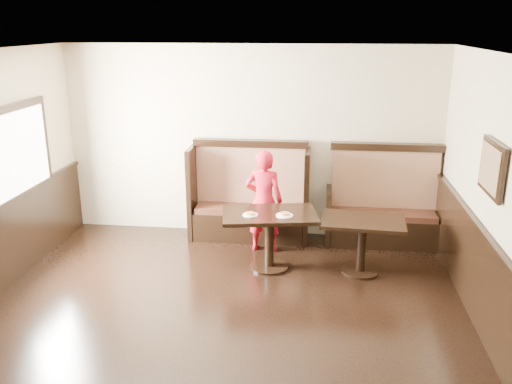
% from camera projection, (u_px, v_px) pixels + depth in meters
% --- Properties ---
extents(ground, '(7.00, 7.00, 0.00)m').
position_uv_depth(ground, '(204.00, 368.00, 5.05)').
color(ground, black).
rests_on(ground, ground).
extents(room_shell, '(7.00, 7.00, 7.00)m').
position_uv_depth(room_shell, '(178.00, 288.00, 5.15)').
color(room_shell, tan).
rests_on(room_shell, ground).
extents(booth_main, '(1.75, 0.72, 1.45)m').
position_uv_depth(booth_main, '(249.00, 203.00, 8.01)').
color(booth_main, black).
rests_on(booth_main, ground).
extents(booth_neighbor, '(1.65, 0.72, 1.45)m').
position_uv_depth(booth_neighbor, '(383.00, 211.00, 7.81)').
color(booth_neighbor, black).
rests_on(booth_neighbor, ground).
extents(table_main, '(1.30, 0.94, 0.76)m').
position_uv_depth(table_main, '(269.00, 226.00, 6.95)').
color(table_main, black).
rests_on(table_main, ground).
extents(table_neighbor, '(1.08, 0.75, 0.72)m').
position_uv_depth(table_neighbor, '(362.00, 233.00, 6.84)').
color(table_neighbor, black).
rests_on(table_neighbor, ground).
extents(child, '(0.55, 0.38, 1.45)m').
position_uv_depth(child, '(264.00, 201.00, 7.47)').
color(child, red).
rests_on(child, ground).
extents(pizza_plate_left, '(0.20, 0.20, 0.04)m').
position_uv_depth(pizza_plate_left, '(250.00, 214.00, 6.82)').
color(pizza_plate_left, white).
rests_on(pizza_plate_left, table_main).
extents(pizza_plate_right, '(0.22, 0.22, 0.04)m').
position_uv_depth(pizza_plate_right, '(285.00, 215.00, 6.79)').
color(pizza_plate_right, white).
rests_on(pizza_plate_right, table_main).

